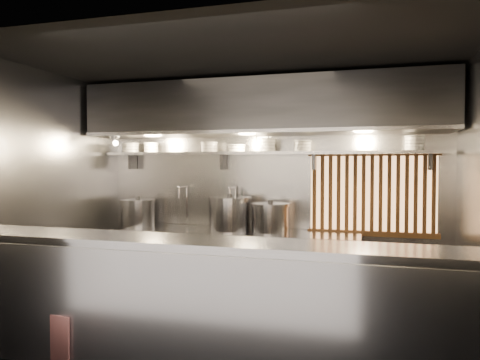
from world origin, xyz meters
The scene contains 24 objects.
floor centered at (0.00, 0.00, 0.00)m, with size 4.50×4.50×0.00m, color black.
ceiling centered at (0.00, 0.00, 2.80)m, with size 4.50×4.50×0.00m, color black.
wall_back centered at (0.00, 1.50, 1.40)m, with size 4.50×4.50×0.00m, color gray.
wall_left centered at (-2.25, 0.00, 1.40)m, with size 3.00×3.00×0.00m, color gray.
serving_counter centered at (0.00, -0.96, 0.57)m, with size 4.50×0.56×1.13m.
cooking_bench centered at (-0.30, 1.13, 0.45)m, with size 3.00×0.70×0.90m, color #97979C.
bowl_shelf centered at (0.00, 1.32, 1.88)m, with size 4.40×0.34×0.04m, color #97979C.
exhaust_hood centered at (0.00, 1.10, 2.42)m, with size 4.40×0.81×0.65m.
wood_screen centered at (1.30, 1.45, 1.38)m, with size 1.56×0.09×1.04m.
faucet_left centered at (-1.15, 1.37, 1.31)m, with size 0.04×0.30×0.50m.
faucet_right centered at (-0.45, 1.37, 1.31)m, with size 0.04×0.30×0.50m.
heat_lamp centered at (-1.90, 0.85, 2.07)m, with size 0.25×0.35×0.20m.
pendant_bulb centered at (-0.10, 1.20, 1.96)m, with size 0.09×0.09×0.19m.
stock_pot_left centered at (-1.75, 1.18, 1.08)m, with size 0.58×0.58×0.40m.
stock_pot_mid centered at (-0.42, 1.11, 1.12)m, with size 0.66×0.66×0.47m.
stock_pot_right centered at (0.11, 1.08, 1.08)m, with size 0.54×0.54×0.40m.
red_placard centered at (-1.19, -1.22, 0.28)m, with size 0.29×0.02×0.40m, color red.
bowl_stack_0 centered at (-1.93, 1.32, 1.97)m, with size 0.24×0.24×0.13m.
bowl_stack_1 centered at (-1.62, 1.32, 1.97)m, with size 0.21×0.21×0.13m.
bowl_stack_2 centered at (-0.77, 1.32, 1.97)m, with size 0.23×0.23×0.13m.
bowl_stack_3 centered at (-0.39, 1.32, 1.95)m, with size 0.24×0.24×0.09m.
bowl_stack_4 centered at (0.01, 1.32, 1.98)m, with size 0.24×0.24×0.17m.
bowl_stack_5 centered at (0.47, 1.32, 1.97)m, with size 0.22×0.22×0.13m.
bowl_stack_6 centered at (1.77, 1.32, 1.98)m, with size 0.23×0.23×0.17m.
Camera 1 is at (1.38, -4.48, 1.75)m, focal length 35.00 mm.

